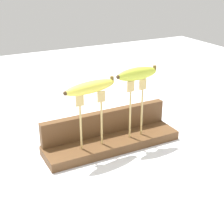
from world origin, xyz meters
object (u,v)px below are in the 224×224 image
banana_raised_left (90,87)px  fork_fallen_near (97,125)px  banana_chunk_far (57,132)px  fork_stand_right (136,104)px  banana_raised_right (137,74)px  fork_stand_left (91,115)px

banana_raised_left → fork_fallen_near: bearing=60.1°
fork_fallen_near → banana_chunk_far: size_ratio=2.88×
banana_chunk_far → banana_raised_left: bearing=-70.9°
fork_stand_right → banana_chunk_far: fork_stand_right is taller
fork_stand_right → banana_chunk_far: bearing=142.2°
fork_stand_right → banana_raised_right: (-0.00, -0.00, 0.10)m
banana_chunk_far → fork_stand_left: bearing=-70.8°
banana_raised_left → fork_fallen_near: 0.32m
fork_stand_left → fork_stand_right: fork_stand_right is taller
fork_stand_left → banana_chunk_far: size_ratio=2.80×
fork_stand_left → fork_stand_right: size_ratio=0.92×
banana_raised_right → fork_fallen_near: bearing=107.3°
banana_raised_left → banana_raised_right: 0.17m
banana_raised_left → banana_raised_right: banana_raised_right is taller
fork_stand_left → banana_raised_left: size_ratio=0.99×
fork_stand_left → fork_fallen_near: (0.11, 0.19, -0.14)m
banana_raised_left → banana_chunk_far: banana_raised_left is taller
fork_stand_left → fork_fallen_near: size_ratio=0.97×
fork_fallen_near → fork_stand_right: bearing=-72.7°
banana_raised_left → banana_chunk_far: bearing=109.1°
fork_stand_right → banana_raised_left: bearing=-180.0°
banana_raised_left → fork_fallen_near: size_ratio=0.98×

